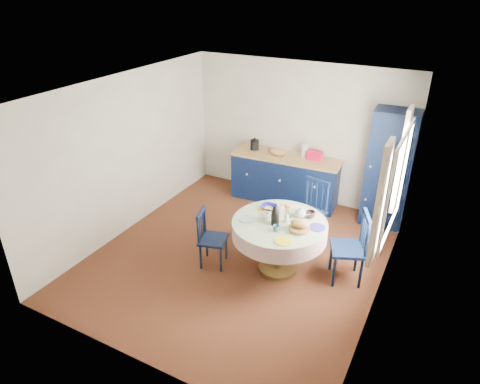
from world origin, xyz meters
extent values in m
plane|color=black|center=(0.00, 0.00, 0.00)|extent=(4.50, 4.50, 0.00)
plane|color=white|center=(0.00, 0.00, 2.50)|extent=(4.50, 4.50, 0.00)
cube|color=white|center=(0.00, 2.25, 1.25)|extent=(4.00, 0.02, 2.50)
cube|color=white|center=(-2.00, 0.00, 1.25)|extent=(0.02, 4.50, 2.50)
cube|color=white|center=(2.00, 0.00, 1.25)|extent=(0.02, 4.50, 2.50)
plane|color=white|center=(2.00, 0.30, 1.50)|extent=(0.00, 1.20, 1.20)
cube|color=beige|center=(1.92, -0.40, 1.55)|extent=(0.05, 0.34, 1.45)
cube|color=beige|center=(1.92, 1.00, 1.55)|extent=(0.05, 0.34, 1.45)
cube|color=black|center=(-0.10, 1.96, 0.42)|extent=(1.95, 0.68, 0.84)
cube|color=#A5724B|center=(-0.10, 1.96, 0.86)|extent=(2.01, 0.73, 0.04)
cube|color=#B20A2E|center=(0.40, 2.06, 0.96)|extent=(0.27, 0.15, 0.16)
cube|color=#A5724B|center=(-0.24, 1.87, 0.89)|extent=(0.35, 0.26, 0.02)
ellipsoid|color=#BC8449|center=(-0.24, 1.87, 0.97)|extent=(0.31, 0.20, 0.13)
cylinder|color=silver|center=(0.19, 2.09, 0.99)|extent=(0.12, 0.12, 0.22)
cube|color=black|center=(1.66, 2.00, 0.97)|extent=(0.70, 0.52, 1.95)
cylinder|color=white|center=(1.40, 1.75, 1.07)|extent=(0.04, 0.02, 0.04)
cylinder|color=white|center=(1.40, 1.75, 0.49)|extent=(0.04, 0.02, 0.04)
cylinder|color=brown|center=(0.64, -0.05, 0.03)|extent=(0.54, 0.54, 0.05)
cylinder|color=brown|center=(0.64, -0.05, 0.39)|extent=(0.11, 0.11, 0.71)
cylinder|color=brown|center=(0.64, -0.05, 0.76)|extent=(1.24, 1.24, 0.03)
cylinder|color=white|center=(0.64, -0.05, 0.66)|extent=(1.30, 1.30, 0.22)
cylinder|color=white|center=(0.64, -0.05, 0.78)|extent=(1.30, 1.30, 0.01)
cylinder|color=#84B8BA|center=(0.21, -0.19, 0.79)|extent=(0.22, 0.22, 0.01)
cylinder|color=yellow|center=(0.86, -0.46, 0.79)|extent=(0.22, 0.22, 0.01)
cylinder|color=navy|center=(1.13, 0.05, 0.79)|extent=(0.22, 0.22, 0.01)
cylinder|color=#99BA78|center=(0.72, 0.32, 0.79)|extent=(0.22, 0.22, 0.01)
cylinder|color=yellow|center=(0.33, 0.17, 0.79)|extent=(0.22, 0.22, 0.01)
cylinder|color=olive|center=(0.95, -0.12, 0.81)|extent=(0.28, 0.28, 0.05)
ellipsoid|color=#BC8449|center=(0.95, -0.12, 0.89)|extent=(0.26, 0.16, 0.11)
cube|color=silver|center=(0.49, 0.06, 0.80)|extent=(0.10, 0.07, 0.04)
cylinder|color=black|center=(-0.05, -0.46, 0.20)|extent=(0.03, 0.03, 0.39)
cylinder|color=black|center=(-0.14, -0.16, 0.20)|extent=(0.03, 0.03, 0.39)
cylinder|color=black|center=(-0.34, -0.54, 0.20)|extent=(0.03, 0.03, 0.39)
cylinder|color=black|center=(-0.42, -0.24, 0.20)|extent=(0.03, 0.03, 0.39)
cube|color=black|center=(-0.24, -0.35, 0.41)|extent=(0.46, 0.47, 0.04)
cylinder|color=black|center=(-0.36, -0.55, 0.63)|extent=(0.03, 0.03, 0.44)
cylinder|color=black|center=(-0.44, -0.25, 0.63)|extent=(0.03, 0.03, 0.44)
cube|color=black|center=(-0.40, -0.40, 0.84)|extent=(0.13, 0.35, 0.06)
cylinder|color=black|center=(-0.38, -0.48, 0.62)|extent=(0.02, 0.02, 0.37)
cylinder|color=black|center=(-0.40, -0.40, 0.62)|extent=(0.02, 0.02, 0.37)
cylinder|color=black|center=(-0.42, -0.32, 0.62)|extent=(0.02, 0.02, 0.37)
cylinder|color=black|center=(0.53, 0.75, 0.23)|extent=(0.04, 0.04, 0.46)
cylinder|color=black|center=(0.88, 0.67, 0.23)|extent=(0.04, 0.04, 0.46)
cylinder|color=black|center=(0.60, 1.08, 0.23)|extent=(0.04, 0.04, 0.46)
cylinder|color=black|center=(0.96, 1.00, 0.23)|extent=(0.04, 0.04, 0.46)
cube|color=black|center=(0.74, 0.88, 0.48)|extent=(0.53, 0.51, 0.04)
cylinder|color=black|center=(0.61, 1.10, 0.73)|extent=(0.04, 0.04, 0.51)
cylinder|color=black|center=(0.96, 1.02, 0.73)|extent=(0.04, 0.04, 0.51)
cube|color=black|center=(0.78, 1.06, 0.96)|extent=(0.40, 0.13, 0.06)
cylinder|color=black|center=(0.69, 1.08, 0.71)|extent=(0.02, 0.02, 0.42)
cylinder|color=black|center=(0.78, 1.06, 0.71)|extent=(0.02, 0.02, 0.42)
cylinder|color=black|center=(0.88, 1.04, 0.71)|extent=(0.02, 0.02, 0.42)
cylinder|color=black|center=(1.30, 0.30, 0.23)|extent=(0.04, 0.04, 0.47)
cylinder|color=black|center=(1.44, -0.04, 0.23)|extent=(0.04, 0.04, 0.47)
cylinder|color=black|center=(1.62, 0.43, 0.23)|extent=(0.04, 0.04, 0.47)
cylinder|color=black|center=(1.76, 0.09, 0.23)|extent=(0.04, 0.04, 0.47)
cube|color=black|center=(1.53, 0.20, 0.49)|extent=(0.58, 0.59, 0.04)
cylinder|color=black|center=(1.64, 0.44, 0.75)|extent=(0.04, 0.04, 0.52)
cylinder|color=black|center=(1.78, 0.10, 0.75)|extent=(0.04, 0.04, 0.52)
cube|color=black|center=(1.71, 0.27, 0.99)|extent=(0.20, 0.40, 0.07)
cylinder|color=black|center=(1.68, 0.36, 0.73)|extent=(0.02, 0.02, 0.44)
cylinder|color=black|center=(1.71, 0.27, 0.73)|extent=(0.02, 0.02, 0.44)
cylinder|color=black|center=(1.75, 0.18, 0.73)|extent=(0.02, 0.02, 0.44)
imported|color=silver|center=(0.43, -0.06, 0.83)|extent=(0.11, 0.11, 0.09)
imported|color=#2D6872|center=(0.68, -0.28, 0.83)|extent=(0.09, 0.09, 0.08)
imported|color=black|center=(0.96, 0.25, 0.84)|extent=(0.13, 0.13, 0.10)
imported|color=silver|center=(0.51, 0.26, 0.83)|extent=(0.09, 0.09, 0.08)
imported|color=navy|center=(0.36, 0.21, 0.81)|extent=(0.22, 0.22, 0.05)
camera|label=1|loc=(2.48, -4.68, 3.76)|focal=32.00mm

